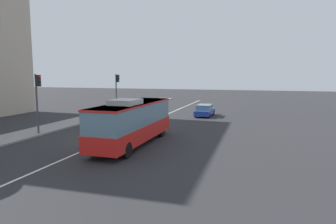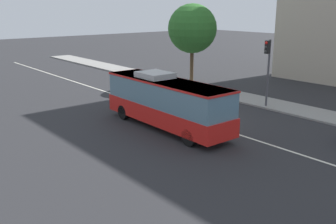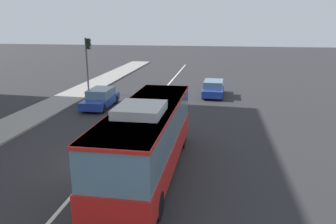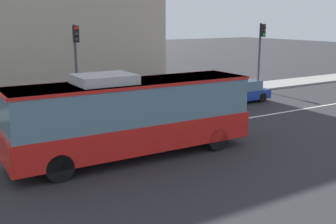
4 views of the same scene
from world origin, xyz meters
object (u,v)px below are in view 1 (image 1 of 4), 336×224
(sedan_blue, at_px, (205,110))
(traffic_light_near_corner, at_px, (117,87))
(transit_bus, at_px, (133,120))
(sedan_blue_ahead, at_px, (121,113))
(traffic_light_mid_block, at_px, (38,94))

(sedan_blue, height_order, traffic_light_near_corner, traffic_light_near_corner)
(transit_bus, bearing_deg, sedan_blue_ahead, 30.28)
(sedan_blue, xyz_separation_m, traffic_light_near_corner, (-0.98, 11.49, 2.84))
(transit_bus, distance_m, traffic_light_mid_block, 9.27)
(transit_bus, bearing_deg, sedan_blue, -7.83)
(traffic_light_mid_block, bearing_deg, traffic_light_near_corner, 93.00)
(sedan_blue_ahead, bearing_deg, traffic_light_mid_block, -14.94)
(sedan_blue, bearing_deg, traffic_light_near_corner, 96.45)
(sedan_blue, xyz_separation_m, sedan_blue_ahead, (-5.49, 8.76, 0.00))
(transit_bus, xyz_separation_m, sedan_blue_ahead, (11.07, 6.32, -1.09))
(transit_bus, distance_m, traffic_light_near_corner, 18.11)
(transit_bus, height_order, sedan_blue, transit_bus)
(sedan_blue, distance_m, sedan_blue_ahead, 10.34)
(traffic_light_near_corner, distance_m, traffic_light_mid_block, 14.70)
(sedan_blue_ahead, bearing_deg, transit_bus, 29.82)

